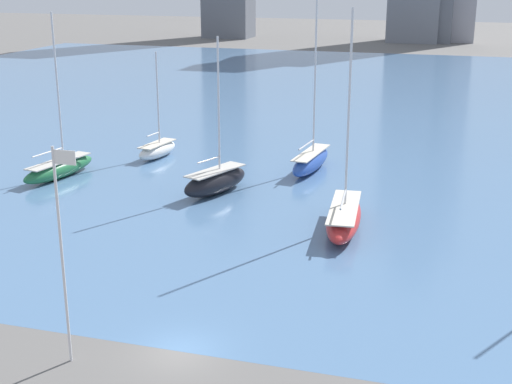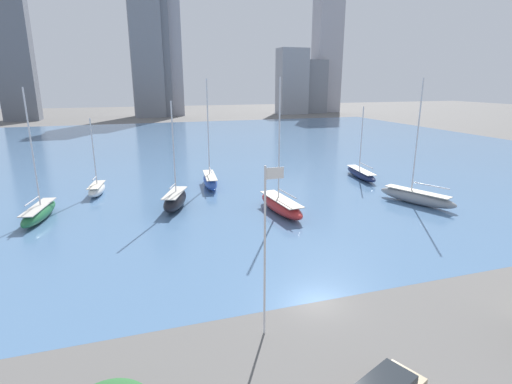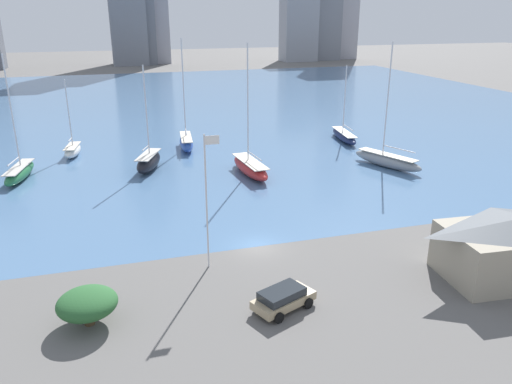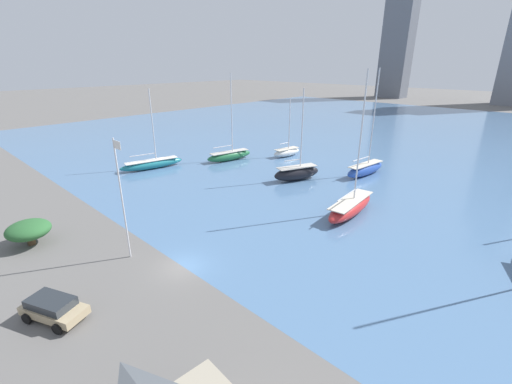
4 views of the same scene
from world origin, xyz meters
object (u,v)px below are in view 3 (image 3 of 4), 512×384
(flag_pole, at_px, (207,198))
(sailboat_blue, at_px, (186,142))
(sailboat_black, at_px, (149,161))
(sailboat_red, at_px, (250,167))
(sailboat_gray, at_px, (387,160))
(sailboat_navy, at_px, (344,136))
(parked_wagon_tan, at_px, (283,298))
(sailboat_white, at_px, (73,150))
(sailboat_green, at_px, (20,172))

(flag_pole, bearing_deg, sailboat_blue, 83.74)
(flag_pole, distance_m, sailboat_blue, 38.87)
(sailboat_black, height_order, sailboat_red, sailboat_red)
(sailboat_gray, relative_size, sailboat_navy, 1.37)
(sailboat_red, bearing_deg, parked_wagon_tan, -106.65)
(sailboat_white, xyz_separation_m, parked_wagon_tan, (16.23, -46.65, 0.00))
(sailboat_navy, distance_m, sailboat_black, 33.05)
(sailboat_navy, bearing_deg, sailboat_red, -138.76)
(sailboat_gray, distance_m, sailboat_red, 18.91)
(sailboat_navy, relative_size, parked_wagon_tan, 2.39)
(sailboat_green, relative_size, sailboat_blue, 0.94)
(sailboat_gray, relative_size, parked_wagon_tan, 3.27)
(flag_pole, distance_m, parked_wagon_tan, 10.07)
(sailboat_white, distance_m, parked_wagon_tan, 49.39)
(sailboat_gray, xyz_separation_m, sailboat_navy, (0.99, 15.21, -0.20))
(sailboat_white, distance_m, sailboat_green, 11.29)
(sailboat_gray, height_order, sailboat_blue, sailboat_gray)
(sailboat_black, relative_size, sailboat_red, 0.83)
(sailboat_navy, height_order, parked_wagon_tan, sailboat_navy)
(sailboat_green, distance_m, sailboat_blue, 24.30)
(flag_pole, xyz_separation_m, sailboat_red, (10.09, 22.93, -5.10))
(sailboat_white, height_order, sailboat_black, sailboat_black)
(flag_pole, relative_size, parked_wagon_tan, 2.25)
(sailboat_blue, bearing_deg, sailboat_navy, 1.10)
(flag_pole, height_order, sailboat_red, sailboat_red)
(sailboat_navy, distance_m, sailboat_green, 48.71)
(sailboat_red, bearing_deg, sailboat_gray, -11.40)
(parked_wagon_tan, bearing_deg, sailboat_white, 176.19)
(sailboat_black, bearing_deg, flag_pole, -63.75)
(sailboat_navy, relative_size, sailboat_green, 0.78)
(sailboat_gray, distance_m, sailboat_black, 32.24)
(sailboat_green, bearing_deg, sailboat_blue, 32.47)
(sailboat_green, bearing_deg, sailboat_white, 69.21)
(flag_pole, bearing_deg, parked_wagon_tan, -64.02)
(sailboat_black, xyz_separation_m, sailboat_blue, (6.56, 9.55, -0.09))
(sailboat_navy, bearing_deg, sailboat_black, -159.55)
(sailboat_red, bearing_deg, sailboat_blue, 105.98)
(sailboat_gray, height_order, sailboat_green, sailboat_gray)
(sailboat_white, xyz_separation_m, sailboat_green, (-5.90, -9.63, 0.09))
(sailboat_red, xyz_separation_m, parked_wagon_tan, (-6.33, -30.66, -0.14))
(sailboat_red, bearing_deg, sailboat_navy, 28.53)
(sailboat_blue, xyz_separation_m, parked_wagon_tan, (-0.43, -46.04, -0.20))
(flag_pole, height_order, sailboat_white, flag_pole)
(sailboat_navy, xyz_separation_m, parked_wagon_tan, (-26.11, -43.77, 0.06))
(parked_wagon_tan, bearing_deg, sailboat_blue, 156.46)
(sailboat_green, bearing_deg, sailboat_red, -1.90)
(sailboat_white, xyz_separation_m, sailboat_black, (10.10, -10.16, 0.29))
(parked_wagon_tan, bearing_deg, sailboat_black, 166.54)
(flag_pole, distance_m, sailboat_red, 25.57)
(sailboat_navy, relative_size, sailboat_black, 0.88)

